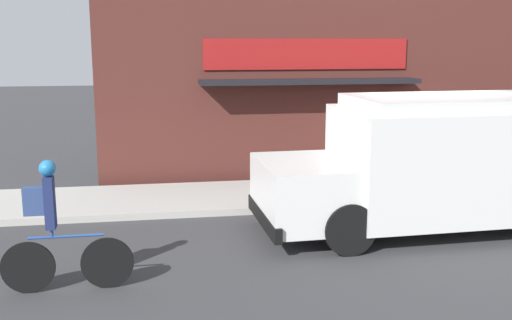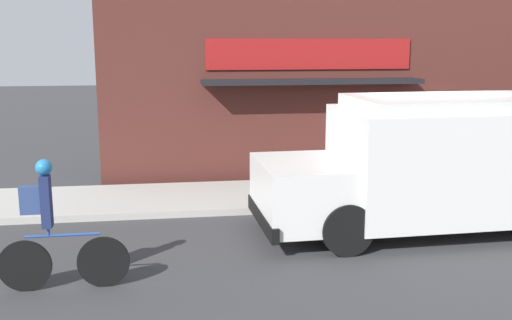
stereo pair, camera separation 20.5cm
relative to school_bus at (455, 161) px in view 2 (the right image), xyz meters
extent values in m
plane|color=#38383A|center=(-0.03, 1.34, -1.20)|extent=(70.00, 70.00, 0.00)
cube|color=#ADAAA3|center=(-0.03, 2.50, -1.14)|extent=(28.00, 2.33, 0.13)
cube|color=#4C231E|center=(-0.03, 4.03, 1.17)|extent=(12.71, 0.18, 4.75)
cube|color=maroon|center=(-1.65, 3.92, 1.74)|extent=(4.71, 0.05, 0.68)
cube|color=black|center=(-1.65, 3.59, 1.15)|extent=(4.95, 0.70, 0.10)
cube|color=white|center=(0.39, 0.01, 0.00)|extent=(4.84, 2.31, 1.83)
cube|color=white|center=(-2.70, -0.09, -0.41)|extent=(1.48, 2.03, 1.01)
cube|color=white|center=(0.39, 0.01, 1.02)|extent=(4.45, 2.13, 0.20)
cube|color=black|center=(-3.37, -0.11, -0.82)|extent=(0.19, 2.11, 0.24)
cube|color=red|center=(-0.96, 1.29, 0.09)|extent=(0.04, 0.44, 0.44)
cylinder|color=black|center=(-2.26, 0.84, -0.80)|extent=(0.83, 0.29, 0.82)
cylinder|color=black|center=(-2.20, -0.99, -0.80)|extent=(0.83, 0.29, 0.82)
cylinder|color=black|center=(1.57, 0.97, -0.80)|extent=(0.83, 0.29, 0.82)
cylinder|color=black|center=(-5.76, -1.70, -0.86)|extent=(0.69, 0.04, 0.69)
cylinder|color=black|center=(-6.77, -1.71, -0.86)|extent=(0.69, 0.04, 0.69)
cylinder|color=#234793|center=(-6.27, -1.70, -0.46)|extent=(0.95, 0.04, 0.04)
cylinder|color=#234793|center=(-6.44, -1.70, -0.40)|extent=(0.04, 0.04, 0.12)
cube|color=navy|center=(-6.44, -1.70, 0.00)|extent=(0.12, 0.20, 0.68)
sphere|color=#2375B7|center=(-6.44, -1.70, 0.45)|extent=(0.21, 0.21, 0.21)
cube|color=navy|center=(-6.63, -1.70, 0.03)|extent=(0.26, 0.14, 0.36)
cylinder|color=#2D5138|center=(2.99, 3.20, -0.67)|extent=(0.49, 0.49, 0.81)
cylinder|color=black|center=(2.99, 3.20, -0.25)|extent=(0.50, 0.50, 0.04)
camera|label=1|loc=(-5.05, -9.43, 2.03)|focal=42.00mm
camera|label=2|loc=(-4.85, -9.46, 2.03)|focal=42.00mm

